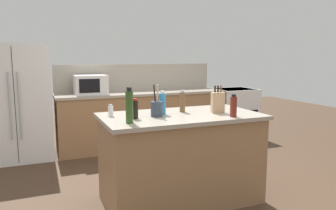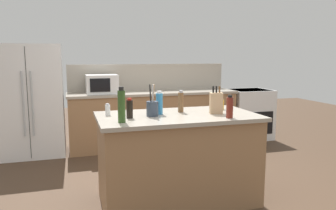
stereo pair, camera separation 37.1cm
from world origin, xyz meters
name	(u,v)px [view 2 (the right image)]	position (x,y,z in m)	size (l,w,h in m)	color
ground_plane	(177,200)	(0.00, 0.00, 0.00)	(14.00, 14.00, 0.00)	#473323
back_counter_run	(154,119)	(0.30, 2.20, 0.47)	(2.85, 0.66, 0.94)	#936B47
wall_backsplash	(149,77)	(0.30, 2.52, 1.17)	(2.81, 0.03, 0.46)	#B2A899
kitchen_island	(178,158)	(0.00, 0.00, 0.47)	(1.65, 0.90, 0.94)	#936B47
refrigerator	(31,101)	(-1.65, 2.25, 0.86)	(0.97, 0.75, 1.72)	white
range_oven	(249,114)	(2.14, 2.20, 0.47)	(0.76, 0.65, 0.92)	white
microwave	(102,84)	(-0.56, 2.20, 1.09)	(0.50, 0.39, 0.30)	white
knife_block	(216,103)	(0.41, -0.05, 1.05)	(0.15, 0.13, 0.29)	tan
utensil_crock	(152,108)	(-0.27, -0.01, 1.02)	(0.12, 0.12, 0.32)	#333D4C
soy_sauce_bottle	(130,109)	(-0.51, -0.04, 1.03)	(0.06, 0.06, 0.20)	black
olive_oil_bottle	(122,106)	(-0.62, -0.23, 1.09)	(0.07, 0.07, 0.33)	#2D4C1E
dish_soap_bottle	(159,103)	(-0.18, 0.08, 1.05)	(0.07, 0.07, 0.24)	#3384BC
pepper_grinder	(181,102)	(0.08, 0.13, 1.05)	(0.06, 0.06, 0.24)	brown
honey_jar	(220,104)	(0.57, 0.19, 1.00)	(0.08, 0.08, 0.12)	gold
salt_shaker	(108,110)	(-0.70, 0.16, 1.00)	(0.05, 0.05, 0.12)	silver
vinegar_bottle	(230,107)	(0.43, -0.32, 1.05)	(0.07, 0.07, 0.23)	maroon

